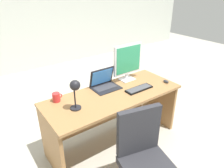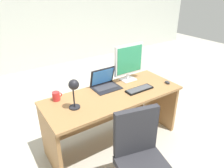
{
  "view_description": "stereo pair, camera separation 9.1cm",
  "coord_description": "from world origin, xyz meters",
  "views": [
    {
      "loc": [
        -1.33,
        -1.8,
        1.97
      ],
      "look_at": [
        0.0,
        0.03,
        0.85
      ],
      "focal_mm": 33.58,
      "sensor_mm": 36.0,
      "label": 1
    },
    {
      "loc": [
        -1.26,
        -1.85,
        1.97
      ],
      "look_at": [
        0.0,
        0.03,
        0.85
      ],
      "focal_mm": 33.58,
      "sensor_mm": 36.0,
      "label": 2
    }
  ],
  "objects": [
    {
      "name": "monitor",
      "position": [
        0.4,
        0.22,
        1.02
      ],
      "size": [
        0.44,
        0.16,
        0.5
      ],
      "color": "silver",
      "rests_on": "desk"
    },
    {
      "name": "laptop",
      "position": [
        0.01,
        0.23,
        0.81
      ],
      "size": [
        0.34,
        0.27,
        0.25
      ],
      "color": "black",
      "rests_on": "desk"
    },
    {
      "name": "keyboard",
      "position": [
        0.33,
        -0.1,
        0.74
      ],
      "size": [
        0.37,
        0.12,
        0.02
      ],
      "color": "black",
      "rests_on": "desk"
    },
    {
      "name": "ground",
      "position": [
        0.0,
        1.5,
        0.0
      ],
      "size": [
        12.0,
        12.0,
        0.0
      ],
      "primitive_type": "plane",
      "color": "#B7B2A3"
    },
    {
      "name": "desk",
      "position": [
        0.0,
        0.05,
        0.51
      ],
      "size": [
        1.71,
        0.69,
        0.73
      ],
      "color": "#9E7042",
      "rests_on": "ground"
    },
    {
      "name": "coffee_mug",
      "position": [
        -0.63,
        0.24,
        0.79
      ],
      "size": [
        0.12,
        0.09,
        0.1
      ],
      "color": "red",
      "rests_on": "desk"
    },
    {
      "name": "back_wall",
      "position": [
        0.0,
        3.29,
        1.4
      ],
      "size": [
        10.0,
        0.1,
        2.8
      ],
      "primitive_type": "cube",
      "color": "silver",
      "rests_on": "ground"
    },
    {
      "name": "office_chair",
      "position": [
        -0.23,
        -0.81,
        0.38
      ],
      "size": [
        0.56,
        0.57,
        0.94
      ],
      "color": "black",
      "rests_on": "ground"
    },
    {
      "name": "mouse",
      "position": [
        0.76,
        -0.16,
        0.75
      ],
      "size": [
        0.05,
        0.08,
        0.04
      ],
      "color": "#2D2D33",
      "rests_on": "desk"
    },
    {
      "name": "desk_lamp",
      "position": [
        -0.53,
        -0.05,
        0.98
      ],
      "size": [
        0.12,
        0.14,
        0.35
      ],
      "color": "black",
      "rests_on": "desk"
    }
  ]
}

